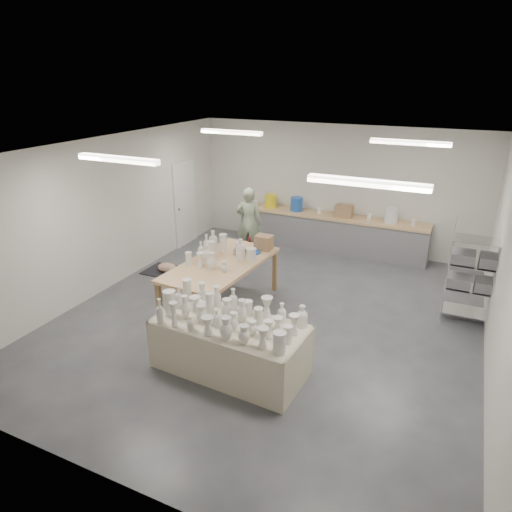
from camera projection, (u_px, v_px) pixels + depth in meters
The scene contains 9 objects.
room at pixel (268, 205), 7.58m from camera, with size 8.00×8.02×3.00m.
back_counter at pixel (330, 231), 11.16m from camera, with size 4.60×0.60×1.24m.
wire_shelf at pixel (475, 272), 7.82m from camera, with size 0.88×0.48×1.80m.
drying_table at pixel (230, 343), 6.63m from camera, with size 2.27×1.18×1.15m.
work_table at pixel (224, 260), 8.36m from camera, with size 1.37×2.48×1.28m.
rug at pixel (167, 272), 10.08m from camera, with size 1.00×0.70×0.02m, color black.
cat at pixel (168, 268), 10.02m from camera, with size 0.52×0.44×0.19m.
potter at pixel (249, 222), 10.66m from camera, with size 0.61×0.40×1.68m, color gray.
red_stool at pixel (254, 240), 11.09m from camera, with size 0.40×0.40×0.35m.
Camera 1 is at (2.81, -6.67, 4.11)m, focal length 32.00 mm.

